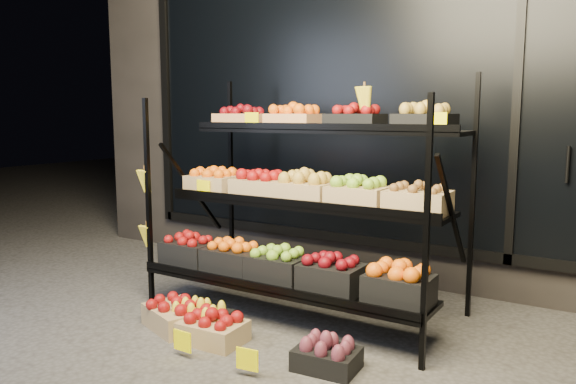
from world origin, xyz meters
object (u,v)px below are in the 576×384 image
Objects in this scene: display_rack at (299,202)px; floor_crate_midleft at (200,318)px; floor_crate_left at (176,313)px; floor_crate_midright at (213,328)px.

display_rack is 5.24× the size of floor_crate_midleft.
floor_crate_midleft is at bearing -118.34° from display_rack.
floor_crate_left is 1.26× the size of floor_crate_midright.
floor_crate_midright is at bearing 12.46° from floor_crate_left.
display_rack is 1.10m from floor_crate_left.
floor_crate_left reaches higher than floor_crate_midright.
display_rack reaches higher than floor_crate_midright.
display_rack is 1.02m from floor_crate_midleft.
display_rack is 1.03m from floor_crate_midright.
floor_crate_midleft is 0.19m from floor_crate_midright.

